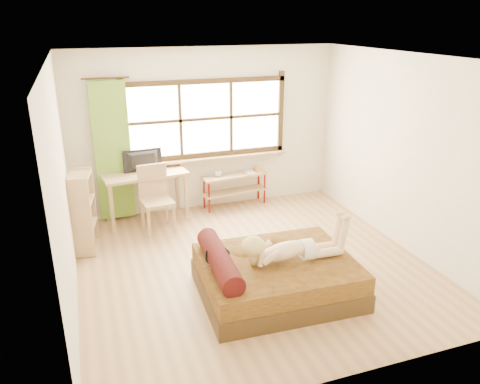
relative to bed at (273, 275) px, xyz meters
name	(u,v)px	position (x,y,z in m)	size (l,w,h in m)	color
floor	(252,264)	(0.01, 0.73, -0.24)	(4.50, 4.50, 0.00)	#9E754C
ceiling	(255,57)	(0.01, 0.73, 2.46)	(4.50, 4.50, 0.00)	white
wall_back	(206,130)	(0.01, 2.98, 1.11)	(4.50, 4.50, 0.00)	silver
wall_front	(350,249)	(0.01, -1.52, 1.11)	(4.50, 4.50, 0.00)	silver
wall_left	(62,190)	(-2.24, 0.73, 1.11)	(4.50, 4.50, 0.00)	silver
wall_right	(404,153)	(2.26, 0.73, 1.11)	(4.50, 4.50, 0.00)	silver
window	(206,121)	(0.01, 2.95, 1.26)	(2.80, 0.16, 1.46)	#FFEDBF
curtain	(113,152)	(-1.54, 2.86, 0.91)	(0.55, 0.10, 2.20)	#528524
bed	(273,275)	(0.00, 0.00, 0.00)	(1.86, 1.52, 0.69)	black
woman	(292,239)	(0.19, -0.05, 0.48)	(1.26, 0.36, 0.54)	beige
kitten	(216,257)	(-0.68, 0.10, 0.31)	(0.27, 0.11, 0.22)	black
desk	(145,179)	(-1.09, 2.68, 0.46)	(1.36, 0.73, 0.81)	#9F7E56
monitor	(143,161)	(-1.09, 2.73, 0.75)	(0.62, 0.08, 0.36)	black
chair	(155,194)	(-1.00, 2.33, 0.32)	(0.50, 0.50, 1.02)	#9F7E56
pipe_shelf	(235,183)	(0.47, 2.80, 0.18)	(1.18, 0.42, 0.66)	#9F7E56
cup	(218,174)	(0.16, 2.80, 0.38)	(0.13, 0.13, 0.10)	gray
book	(246,173)	(0.66, 2.80, 0.34)	(0.16, 0.22, 0.02)	gray
bookshelf	(83,212)	(-2.07, 1.90, 0.34)	(0.36, 0.54, 1.15)	#9F7E56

